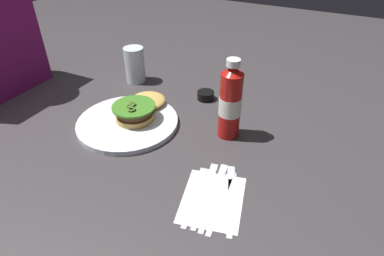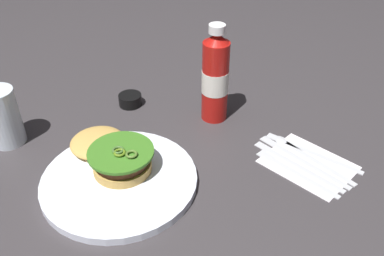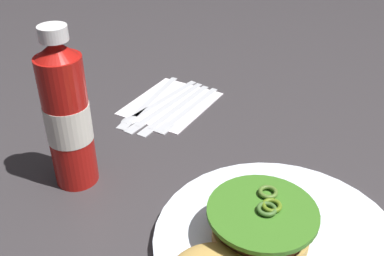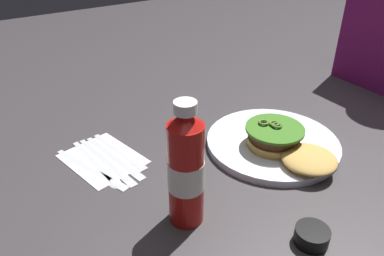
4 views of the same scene
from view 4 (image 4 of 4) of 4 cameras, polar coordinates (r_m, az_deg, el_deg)
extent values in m
plane|color=#363234|center=(0.82, 10.20, -4.93)|extent=(3.00, 3.00, 0.00)
cylinder|color=white|center=(0.87, 12.10, -2.22)|extent=(0.30, 0.30, 0.02)
cylinder|color=tan|center=(0.84, 12.21, -2.10)|extent=(0.11, 0.11, 0.02)
cylinder|color=#512D19|center=(0.83, 12.34, -1.12)|extent=(0.10, 0.10, 0.02)
cylinder|color=red|center=(0.83, 12.42, -0.47)|extent=(0.10, 0.10, 0.01)
cylinder|color=#39711F|center=(0.82, 12.47, -0.11)|extent=(0.13, 0.13, 0.01)
torus|color=#4F7229|center=(0.83, 10.81, 0.84)|extent=(0.02, 0.02, 0.01)
torus|color=#57791A|center=(0.83, 12.39, 0.67)|extent=(0.02, 0.02, 0.01)
torus|color=#40682B|center=(0.82, 12.76, 0.41)|extent=(0.02, 0.02, 0.01)
ellipsoid|color=tan|center=(0.80, 17.33, -4.52)|extent=(0.11, 0.11, 0.03)
cylinder|color=#B11510|center=(0.62, -0.92, -7.16)|extent=(0.06, 0.06, 0.19)
cone|color=#B11510|center=(0.56, -1.01, 1.37)|extent=(0.05, 0.05, 0.02)
cylinder|color=white|center=(0.55, -1.02, 3.17)|extent=(0.04, 0.04, 0.02)
cylinder|color=white|center=(0.61, -0.92, -7.04)|extent=(0.06, 0.06, 0.05)
cylinder|color=black|center=(0.66, 17.72, -15.34)|extent=(0.06, 0.06, 0.03)
cube|color=white|center=(0.83, -13.39, -4.54)|extent=(0.19, 0.17, 0.00)
cube|color=silver|center=(0.82, -15.73, -5.47)|extent=(0.18, 0.07, 0.00)
cube|color=silver|center=(0.76, -12.00, -7.72)|extent=(0.08, 0.04, 0.00)
cube|color=silver|center=(0.82, -14.56, -4.90)|extent=(0.20, 0.03, 0.00)
ellipsoid|color=silver|center=(0.76, -11.73, -7.87)|extent=(0.04, 0.03, 0.00)
cube|color=silver|center=(0.83, -13.41, -4.35)|extent=(0.19, 0.04, 0.00)
cube|color=silver|center=(0.77, -10.41, -7.03)|extent=(0.08, 0.03, 0.00)
cube|color=silver|center=(0.84, -12.29, -3.80)|extent=(0.18, 0.05, 0.00)
cube|color=silver|center=(0.79, -9.22, -6.19)|extent=(0.08, 0.03, 0.00)
cube|color=silver|center=(0.85, -11.20, -3.27)|extent=(0.18, 0.05, 0.00)
cube|color=silver|center=(0.79, -8.08, -5.58)|extent=(0.04, 0.03, 0.00)
camera|label=1|loc=(1.12, -37.31, 29.17)|focal=30.17mm
camera|label=2|loc=(1.30, 2.57, 34.35)|focal=38.76mm
camera|label=3|loc=(0.74, 47.42, 16.56)|focal=42.05mm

